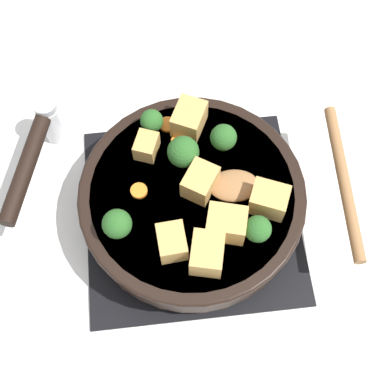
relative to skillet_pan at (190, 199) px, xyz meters
The scene contains 20 objects.
ground_plane 0.06m from the skillet_pan, 73.29° to the left, with size 2.40×2.40×0.00m, color silver.
front_burner_grate 0.04m from the skillet_pan, 73.29° to the left, with size 0.31×0.31×0.03m.
skillet_pan is the anchor object (origin of this frame).
wooden_spoon 0.15m from the skillet_pan, 86.94° to the left, with size 0.23×0.20×0.02m.
tofu_cube_center_large 0.11m from the skillet_pan, 72.53° to the left, with size 0.05×0.04×0.04m, color tan.
tofu_cube_near_handle 0.09m from the skillet_pan, 22.71° to the right, with size 0.04×0.03×0.03m, color tan.
tofu_cube_east_chunk 0.11m from the skillet_pan, behind, with size 0.05×0.04×0.04m, color tan.
tofu_cube_west_chunk 0.09m from the skillet_pan, 142.43° to the right, with size 0.04×0.03×0.03m, color tan.
tofu_cube_back_piece 0.04m from the skillet_pan, 107.22° to the left, with size 0.05×0.04×0.04m, color tan.
tofu_cube_front_piece 0.11m from the skillet_pan, ahead, with size 0.05×0.04×0.04m, color tan.
tofu_cube_mid_small 0.08m from the skillet_pan, 34.27° to the left, with size 0.05×0.04×0.04m, color tan.
broccoli_floret_near_spoon 0.12m from the skillet_pan, 64.69° to the right, with size 0.04×0.04×0.05m.
broccoli_floret_center_top 0.12m from the skillet_pan, 157.53° to the right, with size 0.03×0.03×0.04m.
broccoli_floret_east_rim 0.10m from the skillet_pan, 140.59° to the left, with size 0.04×0.04×0.04m.
broccoli_floret_west_rim 0.07m from the skillet_pan, behind, with size 0.04×0.04×0.05m.
broccoli_floret_north_edge 0.12m from the skillet_pan, 47.12° to the left, with size 0.04×0.04×0.04m.
carrot_slice_orange_thin 0.08m from the skillet_pan, behind, with size 0.02×0.02×0.01m, color orange.
carrot_slice_near_center 0.11m from the skillet_pan, 169.02° to the right, with size 0.02×0.02×0.01m, color orange.
carrot_slice_edge_slice 0.07m from the skillet_pan, 96.54° to the right, with size 0.02×0.02×0.01m, color orange.
salt_shaker 0.25m from the skillet_pan, 129.37° to the right, with size 0.04×0.04×0.09m.
Camera 1 is at (0.30, -0.03, 0.73)m, focal length 50.00 mm.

